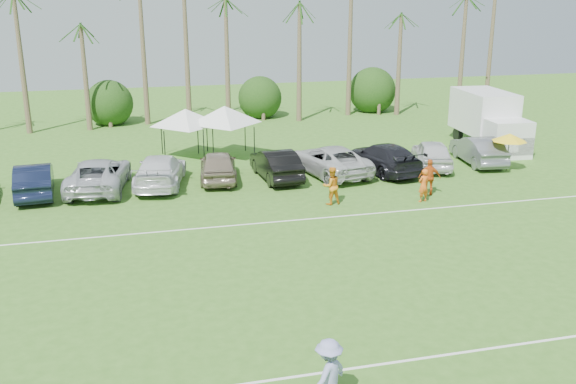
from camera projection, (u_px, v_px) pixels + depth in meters
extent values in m
cube|color=white|center=(326.00, 372.00, 17.30)|extent=(80.00, 0.10, 0.01)
cube|color=white|center=(245.00, 224.00, 28.41)|extent=(80.00, 0.10, 0.01)
cone|color=brown|center=(20.00, 63.00, 46.36)|extent=(0.44, 0.44, 10.00)
cone|color=brown|center=(77.00, 55.00, 47.15)|extent=(0.44, 0.44, 11.00)
cone|color=brown|center=(134.00, 74.00, 48.53)|extent=(0.44, 0.44, 8.00)
cone|color=brown|center=(187.00, 66.00, 49.32)|extent=(0.44, 0.44, 9.00)
cone|color=brown|center=(238.00, 58.00, 50.11)|extent=(0.44, 0.44, 10.00)
cone|color=brown|center=(287.00, 51.00, 50.90)|extent=(0.44, 0.44, 11.00)
cone|color=brown|center=(346.00, 68.00, 52.52)|extent=(0.44, 0.44, 8.00)
cone|color=brown|center=(403.00, 60.00, 53.54)|extent=(0.44, 0.44, 9.00)
cone|color=brown|center=(458.00, 53.00, 54.56)|extent=(0.44, 0.44, 10.00)
cone|color=brown|center=(500.00, 46.00, 55.35)|extent=(0.44, 0.44, 11.00)
cylinder|color=brown|center=(110.00, 116.00, 49.96)|extent=(0.30, 0.30, 1.40)
sphere|color=#173910|center=(109.00, 102.00, 49.64)|extent=(4.00, 4.00, 4.00)
cylinder|color=brown|center=(261.00, 109.00, 52.77)|extent=(0.30, 0.30, 1.40)
sphere|color=#173910|center=(261.00, 96.00, 52.45)|extent=(4.00, 4.00, 4.00)
cylinder|color=brown|center=(375.00, 105.00, 55.12)|extent=(0.30, 0.30, 1.40)
sphere|color=#173910|center=(375.00, 92.00, 54.79)|extent=(4.00, 4.00, 4.00)
imported|color=orange|center=(423.00, 185.00, 31.34)|extent=(0.69, 0.55, 1.66)
imported|color=orange|center=(331.00, 186.00, 30.93)|extent=(0.99, 0.82, 1.86)
imported|color=#CA5316|center=(430.00, 177.00, 32.36)|extent=(1.18, 0.84, 1.86)
cube|color=white|center=(484.00, 111.00, 42.99)|extent=(3.15, 5.26, 2.75)
cube|color=white|center=(508.00, 139.00, 40.00)|extent=(2.68, 2.18, 2.31)
cube|color=black|center=(514.00, 147.00, 39.32)|extent=(2.55, 0.53, 1.10)
cube|color=#E5590C|center=(502.00, 118.00, 43.36)|extent=(0.16, 1.75, 0.99)
cylinder|color=black|center=(488.00, 149.00, 40.23)|extent=(0.41, 1.01, 0.99)
cylinder|color=black|center=(521.00, 147.00, 40.58)|extent=(0.41, 1.01, 0.99)
cylinder|color=black|center=(458.00, 134.00, 44.58)|extent=(0.41, 1.01, 0.99)
cylinder|color=black|center=(487.00, 133.00, 44.93)|extent=(0.41, 1.01, 0.99)
cylinder|color=black|center=(165.00, 148.00, 38.04)|extent=(0.06, 0.06, 2.06)
cylinder|color=black|center=(213.00, 146.00, 38.72)|extent=(0.06, 0.06, 2.06)
cylinder|color=black|center=(162.00, 138.00, 40.72)|extent=(0.06, 0.06, 2.06)
cylinder|color=black|center=(207.00, 136.00, 41.39)|extent=(0.06, 0.06, 2.06)
pyramid|color=white|center=(185.00, 109.00, 39.11)|extent=(4.45, 4.45, 1.03)
cylinder|color=black|center=(204.00, 148.00, 37.98)|extent=(0.06, 0.06, 2.17)
cylinder|color=black|center=(254.00, 145.00, 38.70)|extent=(0.06, 0.06, 2.17)
cylinder|color=black|center=(198.00, 137.00, 40.81)|extent=(0.06, 0.06, 2.17)
cylinder|color=black|center=(245.00, 134.00, 41.53)|extent=(0.06, 0.06, 2.17)
pyramid|color=white|center=(224.00, 106.00, 39.12)|extent=(4.69, 4.69, 1.08)
cylinder|color=black|center=(508.00, 154.00, 36.78)|extent=(0.05, 0.05, 1.98)
cone|color=yellow|center=(510.00, 137.00, 36.49)|extent=(1.98, 1.98, 0.45)
imported|color=#8F94CB|center=(329.00, 375.00, 15.56)|extent=(1.38, 1.27, 1.87)
imported|color=#131A32|center=(34.00, 180.00, 32.30)|extent=(2.18, 5.17, 1.66)
imported|color=#B6B7BF|center=(99.00, 174.00, 33.24)|extent=(3.56, 6.30, 1.66)
imported|color=white|center=(160.00, 170.00, 34.00)|extent=(3.40, 6.07, 1.66)
imported|color=gray|center=(218.00, 166.00, 34.96)|extent=(2.57, 5.09, 1.66)
imported|color=black|center=(276.00, 164.00, 35.26)|extent=(2.06, 5.14, 1.66)
imported|color=silver|center=(330.00, 160.00, 36.11)|extent=(3.89, 6.41, 1.66)
imported|color=black|center=(383.00, 158.00, 36.64)|extent=(3.27, 6.04, 1.66)
imported|color=silver|center=(432.00, 154.00, 37.58)|extent=(3.31, 5.24, 1.66)
imported|color=slate|center=(478.00, 150.00, 38.48)|extent=(2.35, 5.22, 1.66)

